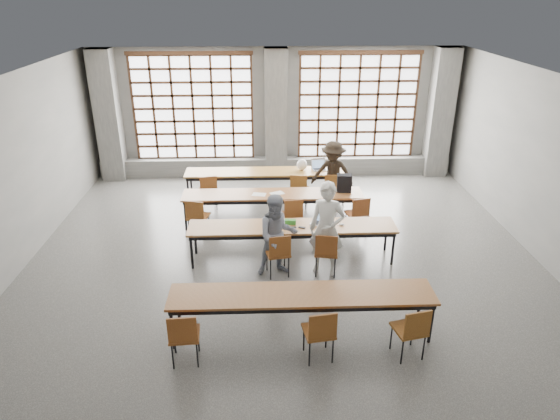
% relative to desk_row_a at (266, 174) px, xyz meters
% --- Properties ---
extents(floor, '(11.00, 11.00, 0.00)m').
position_rel_desk_row_a_xyz_m(floor, '(0.31, -3.58, -0.66)').
color(floor, '#464644').
rests_on(floor, ground).
extents(ceiling, '(11.00, 11.00, 0.00)m').
position_rel_desk_row_a_xyz_m(ceiling, '(0.31, -3.58, 2.84)').
color(ceiling, silver).
rests_on(ceiling, floor).
extents(wall_back, '(10.00, 0.00, 10.00)m').
position_rel_desk_row_a_xyz_m(wall_back, '(0.31, 1.92, 1.09)').
color(wall_back, '#5F5F5D').
rests_on(wall_back, floor).
extents(column_left, '(0.60, 0.55, 3.50)m').
position_rel_desk_row_a_xyz_m(column_left, '(-4.19, 1.64, 1.09)').
color(column_left, '#4F4F4D').
rests_on(column_left, floor).
extents(column_mid, '(0.60, 0.55, 3.50)m').
position_rel_desk_row_a_xyz_m(column_mid, '(0.31, 1.64, 1.09)').
color(column_mid, '#4F4F4D').
rests_on(column_mid, floor).
extents(column_right, '(0.60, 0.55, 3.50)m').
position_rel_desk_row_a_xyz_m(column_right, '(4.81, 1.64, 1.09)').
color(column_right, '#4F4F4D').
rests_on(column_right, floor).
extents(window_left, '(3.32, 0.12, 3.00)m').
position_rel_desk_row_a_xyz_m(window_left, '(-1.94, 1.84, 1.24)').
color(window_left, white).
rests_on(window_left, wall_back).
extents(window_right, '(3.32, 0.12, 3.00)m').
position_rel_desk_row_a_xyz_m(window_right, '(2.56, 1.84, 1.24)').
color(window_right, white).
rests_on(window_right, wall_back).
extents(sill_ledge, '(9.80, 0.35, 0.50)m').
position_rel_desk_row_a_xyz_m(sill_ledge, '(0.31, 1.72, -0.41)').
color(sill_ledge, '#4F4F4D').
rests_on(sill_ledge, floor).
extents(desk_row_a, '(4.00, 0.70, 0.73)m').
position_rel_desk_row_a_xyz_m(desk_row_a, '(0.00, 0.00, 0.00)').
color(desk_row_a, brown).
rests_on(desk_row_a, floor).
extents(desk_row_b, '(4.00, 0.70, 0.73)m').
position_rel_desk_row_a_xyz_m(desk_row_b, '(0.13, -1.47, 0.00)').
color(desk_row_b, brown).
rests_on(desk_row_b, floor).
extents(desk_row_c, '(4.00, 0.70, 0.73)m').
position_rel_desk_row_a_xyz_m(desk_row_c, '(0.47, -3.11, 0.00)').
color(desk_row_c, brown).
rests_on(desk_row_c, floor).
extents(desk_row_d, '(4.00, 0.70, 0.73)m').
position_rel_desk_row_a_xyz_m(desk_row_d, '(0.48, -5.43, 0.00)').
color(desk_row_d, brown).
rests_on(desk_row_d, floor).
extents(chair_back_left, '(0.50, 0.50, 0.88)m').
position_rel_desk_row_a_xyz_m(chair_back_left, '(-1.38, -0.63, -0.13)').
color(chair_back_left, brown).
rests_on(chair_back_left, floor).
extents(chair_back_mid, '(0.49, 0.49, 0.88)m').
position_rel_desk_row_a_xyz_m(chair_back_mid, '(0.79, -0.63, -0.13)').
color(chair_back_mid, brown).
rests_on(chair_back_mid, floor).
extents(chair_back_right, '(0.45, 0.46, 0.88)m').
position_rel_desk_row_a_xyz_m(chair_back_right, '(1.59, -0.63, -0.13)').
color(chair_back_right, brown).
rests_on(chair_back_right, floor).
extents(chair_mid_left, '(0.50, 0.51, 0.88)m').
position_rel_desk_row_a_xyz_m(chair_mid_left, '(-1.49, -2.09, -0.13)').
color(chair_mid_left, brown).
rests_on(chair_mid_left, floor).
extents(chair_mid_centre, '(0.47, 0.47, 0.88)m').
position_rel_desk_row_a_xyz_m(chair_mid_centre, '(0.54, -2.09, -0.13)').
color(chair_mid_centre, brown).
rests_on(chair_mid_centre, floor).
extents(chair_mid_right, '(0.51, 0.51, 0.88)m').
position_rel_desk_row_a_xyz_m(chair_mid_right, '(1.95, -2.09, -0.13)').
color(chair_mid_right, maroon).
rests_on(chair_mid_right, floor).
extents(chair_front_left, '(0.49, 0.49, 0.88)m').
position_rel_desk_row_a_xyz_m(chair_front_left, '(0.18, -3.74, -0.13)').
color(chair_front_left, brown).
rests_on(chair_front_left, floor).
extents(chair_front_right, '(0.48, 0.48, 0.88)m').
position_rel_desk_row_a_xyz_m(chair_front_right, '(1.06, -3.74, -0.13)').
color(chair_front_right, brown).
rests_on(chair_front_right, floor).
extents(chair_near_left, '(0.45, 0.45, 0.88)m').
position_rel_desk_row_a_xyz_m(chair_near_left, '(-1.22, -6.06, -0.13)').
color(chair_near_left, brown).
rests_on(chair_near_left, floor).
extents(chair_near_mid, '(0.48, 0.48, 0.88)m').
position_rel_desk_row_a_xyz_m(chair_near_mid, '(0.69, -6.06, -0.13)').
color(chair_near_mid, brown).
rests_on(chair_near_mid, floor).
extents(chair_near_right, '(0.50, 0.51, 0.88)m').
position_rel_desk_row_a_xyz_m(chair_near_right, '(1.99, -6.06, -0.13)').
color(chair_near_right, brown).
rests_on(chair_near_right, floor).
extents(student_male, '(0.76, 0.62, 1.79)m').
position_rel_desk_row_a_xyz_m(student_male, '(1.07, -3.61, 0.23)').
color(student_male, silver).
rests_on(student_male, floor).
extents(student_female, '(0.85, 0.72, 1.57)m').
position_rel_desk_row_a_xyz_m(student_female, '(0.17, -3.61, 0.12)').
color(student_female, '#182548').
rests_on(student_female, floor).
extents(student_back, '(1.20, 0.96, 1.62)m').
position_rel_desk_row_a_xyz_m(student_back, '(1.60, -0.50, 0.15)').
color(student_back, black).
rests_on(student_back, floor).
extents(laptop_front, '(0.46, 0.43, 0.26)m').
position_rel_desk_row_a_xyz_m(laptop_front, '(1.05, -3.01, 0.13)').
color(laptop_front, silver).
rests_on(laptop_front, desk_row_c).
extents(laptop_back, '(0.41, 0.37, 0.26)m').
position_rel_desk_row_a_xyz_m(laptop_back, '(1.34, 0.11, 0.13)').
color(laptop_back, '#B2B3B7').
rests_on(laptop_back, desk_row_a).
extents(mouse, '(0.10, 0.07, 0.04)m').
position_rel_desk_row_a_xyz_m(mouse, '(1.42, -3.13, 0.08)').
color(mouse, white).
rests_on(mouse, desk_row_c).
extents(green_box, '(0.26, 0.12, 0.09)m').
position_rel_desk_row_a_xyz_m(green_box, '(0.42, -3.03, 0.11)').
color(green_box, '#2F812A').
rests_on(green_box, desk_row_c).
extents(phone, '(0.14, 0.11, 0.01)m').
position_rel_desk_row_a_xyz_m(phone, '(0.65, -3.21, 0.07)').
color(phone, black).
rests_on(phone, desk_row_c).
extents(paper_sheet_b, '(0.33, 0.27, 0.00)m').
position_rel_desk_row_a_xyz_m(paper_sheet_b, '(-0.17, -1.52, 0.07)').
color(paper_sheet_b, silver).
rests_on(paper_sheet_b, desk_row_b).
extents(paper_sheet_c, '(0.36, 0.32, 0.00)m').
position_rel_desk_row_a_xyz_m(paper_sheet_c, '(0.23, -1.47, 0.07)').
color(paper_sheet_c, silver).
rests_on(paper_sheet_c, desk_row_b).
extents(backpack, '(0.34, 0.23, 0.40)m').
position_rel_desk_row_a_xyz_m(backpack, '(1.73, -1.42, 0.27)').
color(backpack, black).
rests_on(backpack, desk_row_b).
extents(plastic_bag, '(0.28, 0.23, 0.29)m').
position_rel_desk_row_a_xyz_m(plastic_bag, '(0.90, 0.05, 0.21)').
color(plastic_bag, white).
rests_on(plastic_bag, desk_row_a).
extents(red_pouch, '(0.21, 0.11, 0.06)m').
position_rel_desk_row_a_xyz_m(red_pouch, '(-1.22, -5.98, -0.16)').
color(red_pouch, '#AD2215').
rests_on(red_pouch, chair_near_left).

